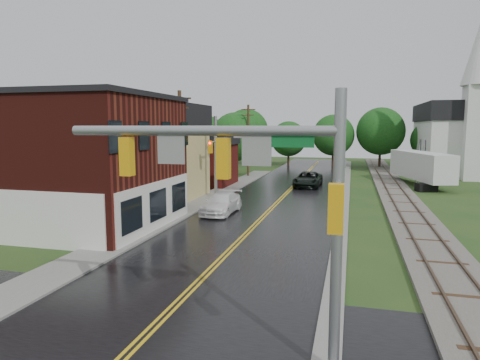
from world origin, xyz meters
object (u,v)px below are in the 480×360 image
at_px(brick_building, 56,160).
at_px(traffic_signal_far, 239,142).
at_px(semi_trailer, 421,166).
at_px(tree_left_b, 119,132).
at_px(traffic_signal_near, 252,180).
at_px(utility_pole_b, 180,147).
at_px(church, 464,130).
at_px(tree_left_c, 183,141).
at_px(pickup_white, 221,204).
at_px(tree_left_a, 35,141).
at_px(utility_pole_c, 248,139).
at_px(tree_left_e, 236,138).
at_px(sedan_silver, 309,180).
at_px(suv_dark, 308,179).

height_order(brick_building, traffic_signal_far, brick_building).
bearing_deg(semi_trailer, tree_left_b, -164.93).
distance_m(traffic_signal_near, semi_trailer, 39.48).
xyz_separation_m(brick_building, semi_trailer, (25.50, 25.21, -1.99)).
bearing_deg(utility_pole_b, church, 49.82).
xyz_separation_m(brick_building, traffic_signal_far, (9.01, 12.00, 0.82)).
height_order(tree_left_c, pickup_white, tree_left_c).
distance_m(traffic_signal_near, traffic_signal_far, 25.94).
distance_m(tree_left_a, tree_left_b, 10.22).
bearing_deg(traffic_signal_far, tree_left_c, 128.82).
bearing_deg(utility_pole_c, semi_trailer, -10.83).
bearing_deg(utility_pole_b, utility_pole_c, 90.00).
bearing_deg(traffic_signal_near, tree_left_c, 114.56).
bearing_deg(tree_left_a, brick_building, -43.13).
relative_size(church, semi_trailer, 1.75).
height_order(brick_building, tree_left_c, brick_building).
distance_m(utility_pole_b, tree_left_b, 14.87).
xyz_separation_m(tree_left_a, tree_left_e, (11.00, 24.00, -0.30)).
bearing_deg(tree_left_c, traffic_signal_near, -65.44).
bearing_deg(pickup_white, tree_left_c, 120.57).
height_order(utility_pole_b, tree_left_c, utility_pole_b).
relative_size(traffic_signal_near, tree_left_a, 0.85).
distance_m(utility_pole_b, sedan_silver, 17.96).
bearing_deg(brick_building, traffic_signal_near, -39.17).
height_order(utility_pole_b, sedan_silver, utility_pole_b).
distance_m(tree_left_a, tree_left_c, 18.98).
xyz_separation_m(brick_building, suv_dark, (13.99, 21.38, -3.37)).
distance_m(tree_left_b, semi_trailer, 32.16).
height_order(sedan_silver, semi_trailer, semi_trailer).
bearing_deg(tree_left_e, church, 15.20).
distance_m(utility_pole_c, sedan_silver, 11.38).
bearing_deg(brick_building, utility_pole_c, 78.91).
height_order(tree_left_b, tree_left_e, tree_left_b).
distance_m(church, pickup_white, 40.55).
bearing_deg(semi_trailer, traffic_signal_near, -104.02).
bearing_deg(pickup_white, brick_building, -146.34).
height_order(pickup_white, semi_trailer, semi_trailer).
bearing_deg(pickup_white, semi_trailer, 51.35).
distance_m(tree_left_c, semi_trailer, 26.97).
bearing_deg(tree_left_a, pickup_white, -3.52).
bearing_deg(semi_trailer, utility_pole_c, 169.17).
distance_m(tree_left_b, pickup_white, 19.00).
relative_size(tree_left_c, tree_left_e, 0.94).
bearing_deg(suv_dark, utility_pole_b, -117.93).
height_order(brick_building, tree_left_e, brick_building).
distance_m(utility_pole_c, tree_left_a, 25.67).
xyz_separation_m(sedan_silver, pickup_white, (-4.72, -16.51, 0.09)).
height_order(brick_building, tree_left_b, tree_left_b).
bearing_deg(sedan_silver, tree_left_a, -143.82).
bearing_deg(tree_left_a, traffic_signal_far, 17.30).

